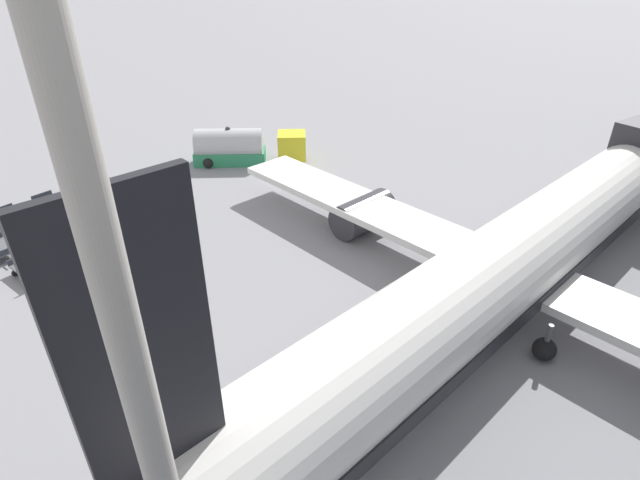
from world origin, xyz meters
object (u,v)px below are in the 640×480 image
airplane (529,251)px  baggage_dolly_row_far_col_c (147,218)px  fuel_tanker_primary (242,148)px  apron_light_mast (85,184)px  baggage_dolly_row_mid_b_col_c (113,233)px  baggage_dolly_row_mid_a_col_c (75,251)px  baggage_dolly_row_mid_b_col_a (51,203)px  baggage_dolly_row_far_col_a (84,191)px  baggage_dolly_row_near_col_c (32,269)px  baggage_dolly_row_mid_a_col_a (11,217)px  baggage_dolly_row_far_col_b (113,204)px  baggage_dolly_row_mid_b_col_b (77,218)px  baggage_dolly_row_mid_a_col_b (39,233)px

airplane → baggage_dolly_row_far_col_c: airplane is taller
fuel_tanker_primary → apron_light_mast: (29.36, -21.33, 12.50)m
fuel_tanker_primary → baggage_dolly_row_mid_b_col_c: 15.01m
baggage_dolly_row_mid_a_col_c → baggage_dolly_row_mid_b_col_c: same height
baggage_dolly_row_mid_b_col_a → baggage_dolly_row_far_col_a: 2.63m
baggage_dolly_row_near_col_c → airplane: bearing=43.7°
baggage_dolly_row_near_col_c → baggage_dolly_row_mid_a_col_a: (-7.83, 0.90, 0.00)m
baggage_dolly_row_mid_b_col_c → apron_light_mast: size_ratio=0.13×
baggage_dolly_row_mid_b_col_a → apron_light_mast: (31.10, -5.85, 13.42)m
airplane → baggage_dolly_row_far_col_a: bearing=-156.1°
baggage_dolly_row_mid_b_col_a → baggage_dolly_row_far_col_b: bearing=47.0°
baggage_dolly_row_mid_b_col_c → baggage_dolly_row_far_col_b: same height
airplane → fuel_tanker_primary: airplane is taller
baggage_dolly_row_mid_a_col_a → baggage_dolly_row_far_col_c: size_ratio=1.00×
baggage_dolly_row_mid_b_col_b → baggage_dolly_row_far_col_b: size_ratio=1.00×
airplane → baggage_dolly_row_mid_b_col_c: bearing=-146.6°
baggage_dolly_row_near_col_c → baggage_dolly_row_mid_a_col_c: same height
airplane → baggage_dolly_row_mid_b_col_c: airplane is taller
baggage_dolly_row_far_col_b → baggage_dolly_row_near_col_c: bearing=-53.2°
baggage_dolly_row_mid_a_col_b → baggage_dolly_row_mid_b_col_b: bearing=99.6°
baggage_dolly_row_far_col_b → apron_light_mast: (28.00, -9.18, 13.42)m
baggage_dolly_row_mid_a_col_b → baggage_dolly_row_far_col_b: (-0.99, 5.32, 0.00)m
fuel_tanker_primary → baggage_dolly_row_far_col_b: fuel_tanker_primary is taller
baggage_dolly_row_near_col_c → apron_light_mast: apron_light_mast is taller
fuel_tanker_primary → baggage_dolly_row_mid_a_col_c: bearing=-69.6°
baggage_dolly_row_mid_b_col_a → baggage_dolly_row_mid_b_col_b: size_ratio=1.00×
baggage_dolly_row_far_col_b → baggage_dolly_row_far_col_c: bearing=11.9°
baggage_dolly_row_mid_a_col_c → baggage_dolly_row_mid_a_col_b: bearing=-166.4°
baggage_dolly_row_far_col_a → baggage_dolly_row_mid_b_col_b: bearing=-25.4°
baggage_dolly_row_far_col_b → baggage_dolly_row_mid_a_col_c: bearing=-42.5°
baggage_dolly_row_far_col_a → baggage_dolly_row_mid_b_col_a: bearing=-78.1°
baggage_dolly_row_mid_b_col_c → baggage_dolly_row_far_col_c: 2.59m
baggage_dolly_row_mid_a_col_c → apron_light_mast: apron_light_mast is taller
baggage_dolly_row_mid_b_col_a → baggage_dolly_row_mid_a_col_b: bearing=-25.9°
airplane → baggage_dolly_row_mid_b_col_a: size_ratio=14.91×
baggage_dolly_row_mid_b_col_c → baggage_dolly_row_mid_b_col_a: bearing=-167.9°
baggage_dolly_row_mid_a_col_c → baggage_dolly_row_mid_a_col_a: bearing=-167.5°
baggage_dolly_row_mid_a_col_b → baggage_dolly_row_mid_a_col_c: bearing=13.6°
baggage_dolly_row_far_col_b → baggage_dolly_row_far_col_a: bearing=-168.2°
baggage_dolly_row_far_col_a → apron_light_mast: bearing=-14.9°
apron_light_mast → baggage_dolly_row_mid_b_col_b: bearing=166.8°
baggage_dolly_row_far_col_a → baggage_dolly_row_far_col_c: 7.46m
baggage_dolly_row_mid_a_col_b → baggage_dolly_row_mid_b_col_c: same height
fuel_tanker_primary → baggage_dolly_row_far_col_c: bearing=-66.2°
airplane → baggage_dolly_row_mid_b_col_a: bearing=-151.5°
baggage_dolly_row_near_col_c → baggage_dolly_row_mid_a_col_a: size_ratio=1.00×
baggage_dolly_row_near_col_c → baggage_dolly_row_mid_a_col_c: size_ratio=1.00×
baggage_dolly_row_mid_a_col_c → baggage_dolly_row_mid_b_col_b: bearing=158.8°
fuel_tanker_primary → baggage_dolly_row_mid_b_col_b: size_ratio=2.77×
airplane → baggage_dolly_row_mid_a_col_a: 33.01m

